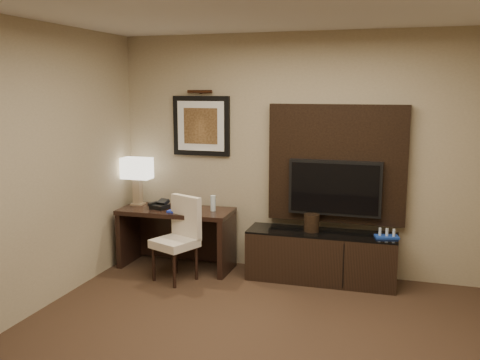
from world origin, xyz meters
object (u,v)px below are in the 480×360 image
at_px(desk_phone, 160,205).
at_px(ice_bucket, 312,223).
at_px(desk, 177,238).
at_px(minibar_tray, 387,234).
at_px(water_bottle, 213,203).
at_px(tv, 335,188).
at_px(table_lamp, 137,180).
at_px(desk_chair, 175,242).
at_px(credenza, 321,257).

relative_size(desk_phone, ice_bucket, 0.99).
bearing_deg(desk, minibar_tray, -1.06).
distance_m(water_bottle, ice_bucket, 1.15).
height_order(water_bottle, ice_bucket, water_bottle).
xyz_separation_m(desk, tv, (1.80, 0.19, 0.67)).
bearing_deg(table_lamp, desk_phone, -18.75).
relative_size(desk_chair, ice_bucket, 4.53).
bearing_deg(desk_phone, desk, 23.59).
relative_size(desk_phone, minibar_tray, 0.78).
relative_size(ice_bucket, minibar_tray, 0.79).
bearing_deg(desk, tv, 4.19).
distance_m(desk, tv, 1.93).
xyz_separation_m(credenza, desk_phone, (-1.88, -0.08, 0.47)).
relative_size(table_lamp, minibar_tray, 2.53).
xyz_separation_m(desk_chair, table_lamp, (-0.70, 0.49, 0.58)).
xyz_separation_m(desk_phone, ice_bucket, (1.77, 0.08, -0.10)).
distance_m(table_lamp, water_bottle, 1.00).
height_order(table_lamp, minibar_tray, table_lamp).
bearing_deg(credenza, water_bottle, 179.11).
bearing_deg(table_lamp, credenza, -0.90).
height_order(tv, table_lamp, tv).
xyz_separation_m(table_lamp, minibar_tray, (2.91, -0.05, -0.41)).
relative_size(credenza, water_bottle, 8.97).
relative_size(desk, desk_chair, 1.52).
height_order(credenza, desk_chair, desk_chair).
height_order(desk, water_bottle, water_bottle).
relative_size(tv, desk_phone, 5.34).
relative_size(desk_chair, desk_phone, 4.60).
height_order(desk_chair, desk_phone, desk_chair).
bearing_deg(minibar_tray, desk_chair, -168.80).
bearing_deg(tv, water_bottle, -173.97).
bearing_deg(desk, table_lamp, 169.15).
bearing_deg(desk_phone, tv, 20.42).
relative_size(desk, minibar_tray, 5.48).
height_order(desk, credenza, desk).
xyz_separation_m(table_lamp, desk_phone, (0.35, -0.12, -0.26)).
xyz_separation_m(tv, table_lamp, (-2.34, -0.10, -0.01)).
xyz_separation_m(table_lamp, ice_bucket, (2.12, -0.03, -0.36)).
xyz_separation_m(desk, minibar_tray, (2.37, 0.03, 0.24)).
bearing_deg(minibar_tray, ice_bucket, 178.68).
height_order(desk, ice_bucket, ice_bucket).
bearing_deg(ice_bucket, desk, -178.17).
xyz_separation_m(tv, desk_phone, (-1.99, -0.22, -0.27)).
bearing_deg(table_lamp, desk_chair, -35.24).
height_order(credenza, tv, tv).
bearing_deg(minibar_tray, table_lamp, 178.96).
bearing_deg(desk_phone, minibar_tray, 15.50).
height_order(desk_chair, minibar_tray, desk_chair).
bearing_deg(table_lamp, tv, 2.57).
height_order(desk, desk_phone, desk_phone).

